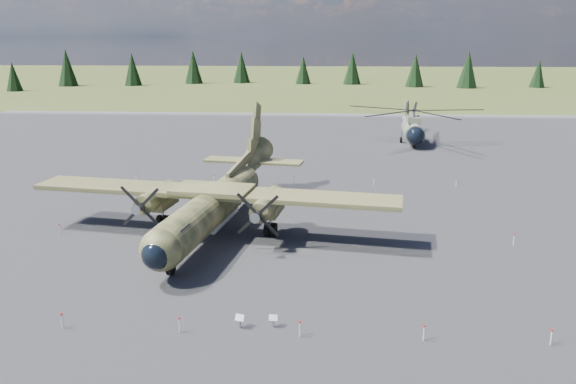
{
  "coord_description": "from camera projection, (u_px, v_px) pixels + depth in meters",
  "views": [
    {
      "loc": [
        3.04,
        -38.17,
        14.23
      ],
      "look_at": [
        0.39,
        2.0,
        3.07
      ],
      "focal_mm": 35.0,
      "sensor_mm": 36.0,
      "label": 1
    }
  ],
  "objects": [
    {
      "name": "ground",
      "position": [
        281.0,
        240.0,
        40.7
      ],
      "size": [
        500.0,
        500.0,
        0.0
      ],
      "primitive_type": "plane",
      "color": "#485023",
      "rests_on": "ground"
    },
    {
      "name": "helicopter_near",
      "position": [
        413.0,
        119.0,
        76.04
      ],
      "size": [
        19.89,
        22.91,
        4.85
      ],
      "rotation": [
        0.0,
        0.0,
        -0.04
      ],
      "color": "gray",
      "rests_on": "ground"
    },
    {
      "name": "transport_plane",
      "position": [
        217.0,
        197.0,
        42.17
      ],
      "size": [
        27.55,
        24.84,
        9.07
      ],
      "rotation": [
        0.0,
        0.0,
        -0.15
      ],
      "color": "#33391F",
      "rests_on": "ground"
    },
    {
      "name": "treeline",
      "position": [
        299.0,
        189.0,
        36.19
      ],
      "size": [
        297.65,
        297.32,
        11.0
      ],
      "color": "black",
      "rests_on": "ground"
    },
    {
      "name": "barrier_fence",
      "position": [
        274.0,
        234.0,
        40.52
      ],
      "size": [
        33.12,
        29.62,
        0.85
      ],
      "color": "silver",
      "rests_on": "ground"
    },
    {
      "name": "info_placard_right",
      "position": [
        273.0,
        319.0,
        28.36
      ],
      "size": [
        0.45,
        0.21,
        0.69
      ],
      "rotation": [
        0.0,
        0.0,
        -0.06
      ],
      "color": "gray",
      "rests_on": "ground"
    },
    {
      "name": "apron",
      "position": [
        290.0,
        201.0,
        50.31
      ],
      "size": [
        120.0,
        120.0,
        0.04
      ],
      "primitive_type": "cube",
      "color": "#5B5A5F",
      "rests_on": "ground"
    },
    {
      "name": "info_placard_left",
      "position": [
        240.0,
        319.0,
        28.26
      ],
      "size": [
        0.52,
        0.34,
        0.76
      ],
      "rotation": [
        0.0,
        0.0,
        -0.31
      ],
      "color": "gray",
      "rests_on": "ground"
    }
  ]
}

